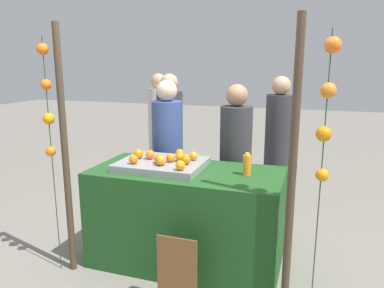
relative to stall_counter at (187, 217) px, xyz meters
The scene contains 25 objects.
ground_plane 0.43m from the stall_counter, ahead, with size 24.00×24.00×0.00m, color gray.
stall_counter is the anchor object (origin of this frame).
orange_tray 0.52m from the stall_counter, behind, with size 0.73×0.57×0.06m, color gray.
orange_0 0.57m from the stall_counter, 83.60° to the right, with size 0.08×0.08×0.08m, color orange.
orange_1 0.58m from the stall_counter, 163.57° to the right, with size 0.08×0.08×0.08m, color orange.
orange_2 0.54m from the stall_counter, 148.95° to the left, with size 0.08×0.08×0.08m, color orange.
orange_3 0.70m from the stall_counter, 159.72° to the right, with size 0.08×0.08×0.08m, color orange.
orange_4 0.55m from the stall_counter, behind, with size 0.08×0.08×0.08m, color orange.
orange_5 0.58m from the stall_counter, 144.92° to the right, with size 0.09×0.09×0.09m, color orange.
orange_6 0.64m from the stall_counter, behind, with size 0.08×0.08×0.08m, color orange.
orange_7 0.53m from the stall_counter, 79.33° to the right, with size 0.08×0.08×0.08m, color orange.
orange_8 0.58m from the stall_counter, 125.57° to the left, with size 0.08×0.08×0.08m, color orange.
orange_9 0.55m from the stall_counter, 79.12° to the left, with size 0.08×0.08×0.08m, color orange.
orange_10 0.71m from the stall_counter, behind, with size 0.09×0.09×0.09m, color orange.
juice_bottle 0.74m from the stall_counter, ahead, with size 0.07×0.07×0.19m.
chalkboard_sign 0.64m from the stall_counter, 76.77° to the right, with size 0.31×0.03×0.56m.
vendor_left 0.84m from the stall_counter, 124.51° to the left, with size 0.32×0.32×1.60m.
vendor_right 0.75m from the stall_counter, 64.35° to the left, with size 0.32×0.32×1.57m.
crowd_person_0 2.46m from the stall_counter, 119.24° to the left, with size 0.33×0.33×1.62m.
crowd_person_1 1.68m from the stall_counter, 67.74° to the left, with size 0.33×0.33×1.63m.
crowd_person_2 1.61m from the stall_counter, 117.25° to the left, with size 0.33×0.33×1.64m.
canopy_post_left 1.17m from the stall_counter, 154.31° to the right, with size 0.06×0.06×2.08m, color #473828.
canopy_post_right 1.17m from the stall_counter, 25.69° to the right, with size 0.06×0.06×2.08m, color #473828.
garland_strand_left 1.52m from the stall_counter, 155.35° to the right, with size 0.10×0.10×1.98m.
garland_strand_right 1.59m from the stall_counter, 21.96° to the right, with size 0.11×0.11×1.98m.
Camera 1 is at (1.03, -2.87, 1.77)m, focal length 34.43 mm.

